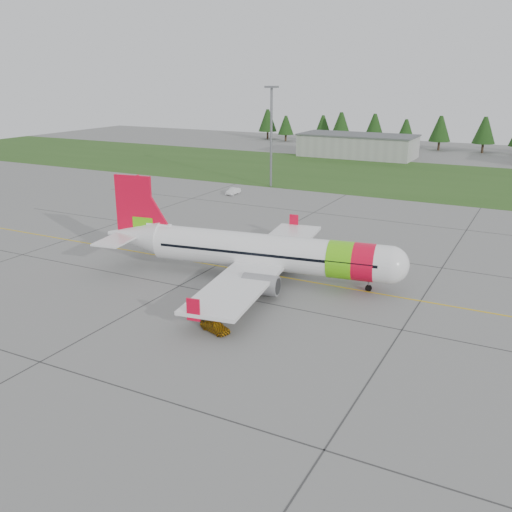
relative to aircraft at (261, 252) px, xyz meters
The scene contains 9 objects.
ground 10.82m from the aircraft, 38.74° to the right, with size 320.00×320.00×0.00m, color gray.
aircraft is the anchor object (origin of this frame).
follow_me_car 15.11m from the aircraft, 79.12° to the right, with size 1.31×1.11×3.26m, color #F2A40D.
service_van 48.73m from the aircraft, 123.49° to the left, with size 1.35×1.28×3.88m, color silver.
grass_strip 76.03m from the aircraft, 83.91° to the left, with size 320.00×50.00×0.03m, color #30561E.
taxi_guideline 8.81m from the aircraft, 10.78° to the left, with size 120.00×0.25×0.02m, color gold.
hangar_west 105.83m from the aircraft, 101.97° to the left, with size 32.00×14.00×6.00m, color #A8A8A3.
floodlight_mast 57.23m from the aircraft, 114.92° to the left, with size 0.50×0.50×20.00m, color slate.
treeline 131.79m from the aircraft, 86.49° to the left, with size 160.00×8.00×10.00m, color #1C3F14, non-canonical shape.
Camera 1 is at (20.29, -49.07, 22.67)m, focal length 40.00 mm.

